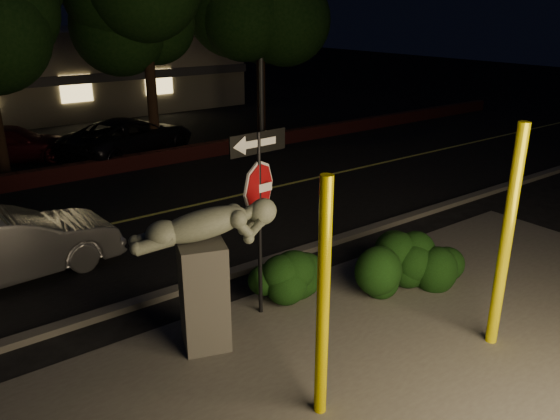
# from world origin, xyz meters

# --- Properties ---
(ground) EXTENTS (90.00, 90.00, 0.00)m
(ground) POSITION_xyz_m (0.00, 10.00, 0.00)
(ground) COLOR black
(ground) RESTS_ON ground
(patio) EXTENTS (14.00, 6.00, 0.02)m
(patio) POSITION_xyz_m (0.00, -1.00, 0.01)
(patio) COLOR #4C4944
(patio) RESTS_ON ground
(road) EXTENTS (80.00, 8.00, 0.01)m
(road) POSITION_xyz_m (0.00, 7.00, 0.01)
(road) COLOR black
(road) RESTS_ON ground
(lane_marking) EXTENTS (80.00, 0.12, 0.00)m
(lane_marking) POSITION_xyz_m (0.00, 7.00, 0.02)
(lane_marking) COLOR #CCCC51
(lane_marking) RESTS_ON road
(curb) EXTENTS (80.00, 0.25, 0.12)m
(curb) POSITION_xyz_m (0.00, 2.90, 0.06)
(curb) COLOR #4C4944
(curb) RESTS_ON ground
(brick_wall) EXTENTS (40.00, 0.35, 0.50)m
(brick_wall) POSITION_xyz_m (0.00, 11.30, 0.25)
(brick_wall) COLOR #481717
(brick_wall) RESTS_ON ground
(parking_lot) EXTENTS (40.00, 12.00, 0.01)m
(parking_lot) POSITION_xyz_m (0.00, 17.00, 0.01)
(parking_lot) COLOR black
(parking_lot) RESTS_ON ground
(building) EXTENTS (22.00, 10.20, 4.00)m
(building) POSITION_xyz_m (0.00, 24.99, 2.00)
(building) COLOR slate
(building) RESTS_ON ground
(yellow_pole_left) EXTENTS (0.16, 0.16, 3.24)m
(yellow_pole_left) POSITION_xyz_m (-1.49, -1.09, 1.62)
(yellow_pole_left) COLOR #E1CD00
(yellow_pole_left) RESTS_ON ground
(yellow_pole_right) EXTENTS (0.18, 0.18, 3.52)m
(yellow_pole_right) POSITION_xyz_m (1.73, -1.48, 1.76)
(yellow_pole_right) COLOR #F9E808
(yellow_pole_right) RESTS_ON ground
(signpost) EXTENTS (1.08, 0.13, 3.19)m
(signpost) POSITION_xyz_m (-0.71, 1.41, 2.27)
(signpost) COLOR black
(signpost) RESTS_ON ground
(sculpture) EXTENTS (2.16, 1.20, 2.34)m
(sculpture) POSITION_xyz_m (-1.91, 1.11, 1.44)
(sculpture) COLOR #4C4944
(sculpture) RESTS_ON ground
(hedge_center) EXTENTS (2.09, 1.21, 1.03)m
(hedge_center) POSITION_xyz_m (-0.05, 1.54, 0.51)
(hedge_center) COLOR black
(hedge_center) RESTS_ON ground
(hedge_right) EXTENTS (2.04, 1.42, 1.21)m
(hedge_right) POSITION_xyz_m (1.92, 0.79, 0.61)
(hedge_right) COLOR black
(hedge_right) RESTS_ON ground
(hedge_far_right) EXTENTS (1.61, 1.25, 0.98)m
(hedge_far_right) POSITION_xyz_m (2.48, 0.41, 0.49)
(hedge_far_right) COLOR black
(hedge_far_right) RESTS_ON ground
(silver_sedan) EXTENTS (4.29, 1.76, 1.38)m
(silver_sedan) POSITION_xyz_m (-3.91, 5.36, 0.69)
(silver_sedan) COLOR #AFAEB3
(silver_sedan) RESTS_ON ground
(parked_car_darkred) EXTENTS (4.56, 2.96, 1.23)m
(parked_car_darkred) POSITION_xyz_m (-1.91, 14.65, 0.61)
(parked_car_darkred) COLOR #440E17
(parked_car_darkred) RESTS_ON ground
(parked_car_dark) EXTENTS (5.49, 4.05, 1.39)m
(parked_car_dark) POSITION_xyz_m (1.65, 13.04, 0.69)
(parked_car_dark) COLOR black
(parked_car_dark) RESTS_ON ground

